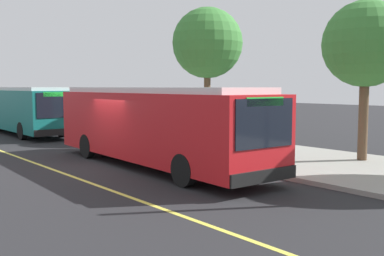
% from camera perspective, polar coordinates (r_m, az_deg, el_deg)
% --- Properties ---
extents(ground_plane, '(120.00, 120.00, 0.00)m').
position_cam_1_polar(ground_plane, '(17.47, -9.68, -4.64)').
color(ground_plane, '#232326').
extents(sidewalk_curb, '(44.00, 6.40, 0.15)m').
position_cam_1_polar(sidewalk_curb, '(21.03, 4.70, -2.71)').
color(sidewalk_curb, gray).
rests_on(sidewalk_curb, ground_plane).
extents(lane_stripe_center, '(36.00, 0.14, 0.01)m').
position_cam_1_polar(lane_stripe_center, '(16.52, -16.36, -5.33)').
color(lane_stripe_center, '#E0D64C').
rests_on(lane_stripe_center, ground_plane).
extents(transit_bus_main, '(11.42, 3.01, 2.95)m').
position_cam_1_polar(transit_bus_main, '(16.80, -4.78, 0.59)').
color(transit_bus_main, red).
rests_on(transit_bus_main, ground_plane).
extents(transit_bus_second, '(11.44, 2.69, 2.95)m').
position_cam_1_polar(transit_bus_second, '(30.67, -20.67, 2.35)').
color(transit_bus_second, '#146B66').
rests_on(transit_bus_second, ground_plane).
extents(bus_shelter, '(2.90, 1.60, 2.48)m').
position_cam_1_polar(bus_shelter, '(20.27, 3.91, 2.23)').
color(bus_shelter, '#333338').
rests_on(bus_shelter, sidewalk_curb).
extents(waiting_bench, '(1.60, 0.48, 0.95)m').
position_cam_1_polar(waiting_bench, '(20.04, 4.59, -1.49)').
color(waiting_bench, brown).
rests_on(waiting_bench, sidewalk_curb).
extents(route_sign_post, '(0.44, 0.08, 2.80)m').
position_cam_1_polar(route_sign_post, '(17.05, 4.65, 1.80)').
color(route_sign_post, '#333338').
rests_on(route_sign_post, sidewalk_curb).
extents(pedestrian_commuter, '(0.24, 0.40, 1.69)m').
position_cam_1_polar(pedestrian_commuter, '(18.89, 4.87, -0.43)').
color(pedestrian_commuter, '#282D47').
rests_on(pedestrian_commuter, sidewalk_curb).
extents(street_tree_upstreet, '(3.27, 3.27, 6.08)m').
position_cam_1_polar(street_tree_upstreet, '(18.56, 21.06, 9.79)').
color(street_tree_upstreet, brown).
rests_on(street_tree_upstreet, sidewalk_curb).
extents(street_tree_downstreet, '(3.83, 3.83, 7.11)m').
position_cam_1_polar(street_tree_downstreet, '(24.96, 1.95, 10.61)').
color(street_tree_downstreet, brown).
rests_on(street_tree_downstreet, sidewalk_curb).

